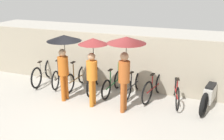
{
  "coord_description": "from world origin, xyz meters",
  "views": [
    {
      "loc": [
        2.95,
        -5.79,
        3.53
      ],
      "look_at": [
        0.49,
        0.99,
        1.0
      ],
      "focal_mm": 40.0,
      "sensor_mm": 36.0,
      "label": 1
    }
  ],
  "objects_px": {
    "parked_bicycle_4": "(113,84)",
    "parked_bicycle_6": "(154,87)",
    "motorcycle": "(210,94)",
    "parked_bicycle_7": "(176,91)",
    "pedestrian_trailing": "(126,53)",
    "parked_bicycle_0": "(43,72)",
    "parked_bicycle_5": "(133,85)",
    "parked_bicycle_3": "(94,80)",
    "pedestrian_center": "(93,56)",
    "pedestrian_leading": "(64,49)",
    "parked_bicycle_1": "(60,75)",
    "parked_bicycle_2": "(76,78)"
  },
  "relations": [
    {
      "from": "parked_bicycle_0",
      "to": "parked_bicycle_6",
      "type": "relative_size",
      "value": 1.06
    },
    {
      "from": "parked_bicycle_0",
      "to": "pedestrian_center",
      "type": "distance_m",
      "value": 2.9
    },
    {
      "from": "parked_bicycle_4",
      "to": "parked_bicycle_6",
      "type": "relative_size",
      "value": 0.94
    },
    {
      "from": "pedestrian_center",
      "to": "motorcycle",
      "type": "relative_size",
      "value": 1.01
    },
    {
      "from": "parked_bicycle_5",
      "to": "parked_bicycle_7",
      "type": "bearing_deg",
      "value": -82.93
    },
    {
      "from": "parked_bicycle_6",
      "to": "pedestrian_center",
      "type": "bearing_deg",
      "value": 135.46
    },
    {
      "from": "parked_bicycle_3",
      "to": "pedestrian_trailing",
      "type": "relative_size",
      "value": 0.82
    },
    {
      "from": "parked_bicycle_3",
      "to": "parked_bicycle_6",
      "type": "xyz_separation_m",
      "value": [
        2.06,
        0.05,
        0.01
      ]
    },
    {
      "from": "parked_bicycle_2",
      "to": "parked_bicycle_4",
      "type": "xyz_separation_m",
      "value": [
        1.37,
        -0.05,
        -0.01
      ]
    },
    {
      "from": "parked_bicycle_0",
      "to": "parked_bicycle_7",
      "type": "distance_m",
      "value": 4.81
    },
    {
      "from": "parked_bicycle_0",
      "to": "parked_bicycle_1",
      "type": "height_order",
      "value": "parked_bicycle_0"
    },
    {
      "from": "parked_bicycle_3",
      "to": "parked_bicycle_5",
      "type": "bearing_deg",
      "value": -96.19
    },
    {
      "from": "parked_bicycle_3",
      "to": "parked_bicycle_7",
      "type": "distance_m",
      "value": 2.75
    },
    {
      "from": "parked_bicycle_3",
      "to": "pedestrian_trailing",
      "type": "bearing_deg",
      "value": -134.09
    },
    {
      "from": "parked_bicycle_7",
      "to": "pedestrian_trailing",
      "type": "bearing_deg",
      "value": 116.52
    },
    {
      "from": "parked_bicycle_1",
      "to": "parked_bicycle_6",
      "type": "distance_m",
      "value": 3.44
    },
    {
      "from": "parked_bicycle_7",
      "to": "pedestrian_leading",
      "type": "distance_m",
      "value": 3.67
    },
    {
      "from": "parked_bicycle_2",
      "to": "pedestrian_center",
      "type": "height_order",
      "value": "pedestrian_center"
    },
    {
      "from": "pedestrian_center",
      "to": "parked_bicycle_4",
      "type": "bearing_deg",
      "value": 72.23
    },
    {
      "from": "parked_bicycle_4",
      "to": "parked_bicycle_2",
      "type": "bearing_deg",
      "value": 92.37
    },
    {
      "from": "parked_bicycle_6",
      "to": "motorcycle",
      "type": "height_order",
      "value": "parked_bicycle_6"
    },
    {
      "from": "parked_bicycle_1",
      "to": "parked_bicycle_5",
      "type": "relative_size",
      "value": 0.93
    },
    {
      "from": "parked_bicycle_1",
      "to": "pedestrian_leading",
      "type": "relative_size",
      "value": 0.8
    },
    {
      "from": "parked_bicycle_1",
      "to": "parked_bicycle_5",
      "type": "xyz_separation_m",
      "value": [
        2.75,
        0.0,
        0.01
      ]
    },
    {
      "from": "parked_bicycle_4",
      "to": "parked_bicycle_6",
      "type": "height_order",
      "value": "parked_bicycle_6"
    },
    {
      "from": "motorcycle",
      "to": "parked_bicycle_5",
      "type": "bearing_deg",
      "value": 103.12
    },
    {
      "from": "motorcycle",
      "to": "parked_bicycle_7",
      "type": "bearing_deg",
      "value": 105.07
    },
    {
      "from": "parked_bicycle_4",
      "to": "pedestrian_trailing",
      "type": "bearing_deg",
      "value": -138.44
    },
    {
      "from": "parked_bicycle_0",
      "to": "parked_bicycle_5",
      "type": "relative_size",
      "value": 1.04
    },
    {
      "from": "pedestrian_center",
      "to": "motorcycle",
      "type": "bearing_deg",
      "value": 16.24
    },
    {
      "from": "pedestrian_leading",
      "to": "motorcycle",
      "type": "xyz_separation_m",
      "value": [
        4.29,
        0.99,
        -1.25
      ]
    },
    {
      "from": "parked_bicycle_5",
      "to": "parked_bicycle_7",
      "type": "relative_size",
      "value": 1.01
    },
    {
      "from": "pedestrian_leading",
      "to": "pedestrian_trailing",
      "type": "bearing_deg",
      "value": 1.74
    },
    {
      "from": "parked_bicycle_2",
      "to": "parked_bicycle_7",
      "type": "relative_size",
      "value": 0.93
    },
    {
      "from": "pedestrian_center",
      "to": "parked_bicycle_5",
      "type": "bearing_deg",
      "value": 46.18
    },
    {
      "from": "parked_bicycle_3",
      "to": "pedestrian_leading",
      "type": "height_order",
      "value": "pedestrian_leading"
    },
    {
      "from": "parked_bicycle_4",
      "to": "parked_bicycle_0",
      "type": "bearing_deg",
      "value": 93.15
    },
    {
      "from": "pedestrian_trailing",
      "to": "motorcycle",
      "type": "relative_size",
      "value": 1.06
    },
    {
      "from": "parked_bicycle_5",
      "to": "parked_bicycle_6",
      "type": "distance_m",
      "value": 0.69
    },
    {
      "from": "parked_bicycle_7",
      "to": "parked_bicycle_1",
      "type": "bearing_deg",
      "value": 78.5
    },
    {
      "from": "parked_bicycle_4",
      "to": "motorcycle",
      "type": "height_order",
      "value": "parked_bicycle_4"
    },
    {
      "from": "parked_bicycle_4",
      "to": "parked_bicycle_5",
      "type": "distance_m",
      "value": 0.7
    },
    {
      "from": "parked_bicycle_2",
      "to": "parked_bicycle_4",
      "type": "bearing_deg",
      "value": -89.49
    },
    {
      "from": "parked_bicycle_1",
      "to": "parked_bicycle_5",
      "type": "distance_m",
      "value": 2.75
    },
    {
      "from": "parked_bicycle_1",
      "to": "parked_bicycle_4",
      "type": "relative_size",
      "value": 1.0
    },
    {
      "from": "parked_bicycle_1",
      "to": "pedestrian_leading",
      "type": "bearing_deg",
      "value": -151.96
    },
    {
      "from": "parked_bicycle_7",
      "to": "pedestrian_leading",
      "type": "bearing_deg",
      "value": 95.0
    },
    {
      "from": "parked_bicycle_2",
      "to": "pedestrian_trailing",
      "type": "xyz_separation_m",
      "value": [
        2.09,
        -0.99,
        1.37
      ]
    },
    {
      "from": "parked_bicycle_2",
      "to": "parked_bicycle_5",
      "type": "height_order",
      "value": "parked_bicycle_2"
    },
    {
      "from": "parked_bicycle_0",
      "to": "parked_bicycle_6",
      "type": "xyz_separation_m",
      "value": [
        4.12,
        0.06,
        -0.01
      ]
    }
  ]
}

